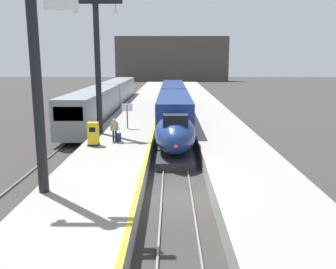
% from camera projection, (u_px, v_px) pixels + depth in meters
% --- Properties ---
extents(ground_plane, '(260.00, 260.00, 0.00)m').
position_uv_depth(ground_plane, '(177.00, 199.00, 18.28)').
color(ground_plane, '#33302D').
extents(platform_left, '(4.80, 110.00, 1.05)m').
position_uv_depth(platform_left, '(138.00, 115.00, 42.45)').
color(platform_left, gray).
rests_on(platform_left, ground).
extents(platform_right, '(4.80, 110.00, 1.05)m').
position_uv_depth(platform_right, '(208.00, 115.00, 42.39)').
color(platform_right, gray).
rests_on(platform_right, ground).
extents(platform_left_safety_stripe, '(0.20, 107.80, 0.01)m').
position_uv_depth(platform_left_safety_stripe, '(158.00, 110.00, 42.32)').
color(platform_left_safety_stripe, yellow).
rests_on(platform_left_safety_stripe, platform_left).
extents(rail_main_left, '(0.08, 110.00, 0.12)m').
position_uv_depth(rail_main_left, '(167.00, 115.00, 45.21)').
color(rail_main_left, slate).
rests_on(rail_main_left, ground).
extents(rail_main_right, '(0.08, 110.00, 0.12)m').
position_uv_depth(rail_main_right, '(179.00, 115.00, 45.20)').
color(rail_main_right, slate).
rests_on(rail_main_right, ground).
extents(rail_secondary_left, '(0.08, 110.00, 0.12)m').
position_uv_depth(rail_secondary_left, '(102.00, 115.00, 45.27)').
color(rail_secondary_left, slate).
rests_on(rail_secondary_left, ground).
extents(rail_secondary_right, '(0.08, 110.00, 0.12)m').
position_uv_depth(rail_secondary_right, '(114.00, 115.00, 45.26)').
color(rail_secondary_right, slate).
rests_on(rail_secondary_right, ground).
extents(highspeed_train_main, '(2.92, 37.77, 3.60)m').
position_uv_depth(highspeed_train_main, '(174.00, 105.00, 39.97)').
color(highspeed_train_main, navy).
rests_on(highspeed_train_main, ground).
extents(regional_train_adjacent, '(2.85, 36.60, 3.80)m').
position_uv_depth(regional_train_adjacent, '(108.00, 98.00, 45.71)').
color(regional_train_adjacent, gray).
rests_on(regional_train_adjacent, ground).
extents(station_column_near, '(4.00, 0.68, 9.74)m').
position_uv_depth(station_column_near, '(36.00, 55.00, 15.06)').
color(station_column_near, black).
rests_on(station_column_near, platform_left).
extents(station_column_mid, '(4.00, 0.68, 10.18)m').
position_uv_depth(station_column_mid, '(97.00, 55.00, 27.90)').
color(station_column_mid, black).
rests_on(station_column_mid, platform_left).
extents(passenger_near_edge, '(0.57, 0.23, 1.69)m').
position_uv_depth(passenger_near_edge, '(114.00, 128.00, 25.86)').
color(passenger_near_edge, '#23232D').
rests_on(passenger_near_edge, platform_left).
extents(rolling_suitcase, '(0.40, 0.22, 0.98)m').
position_uv_depth(rolling_suitcase, '(118.00, 137.00, 26.19)').
color(rolling_suitcase, navy).
rests_on(rolling_suitcase, platform_left).
extents(ticket_machine_yellow, '(0.76, 0.62, 1.60)m').
position_uv_depth(ticket_machine_yellow, '(93.00, 135.00, 24.85)').
color(ticket_machine_yellow, yellow).
rests_on(ticket_machine_yellow, platform_left).
extents(departure_info_board, '(0.90, 0.10, 2.12)m').
position_uv_depth(departure_info_board, '(127.00, 111.00, 30.90)').
color(departure_info_board, maroon).
rests_on(departure_info_board, platform_left).
extents(terminus_back_wall, '(36.00, 2.00, 14.00)m').
position_uv_depth(terminus_back_wall, '(172.00, 59.00, 116.80)').
color(terminus_back_wall, '#4C4742').
rests_on(terminus_back_wall, ground).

